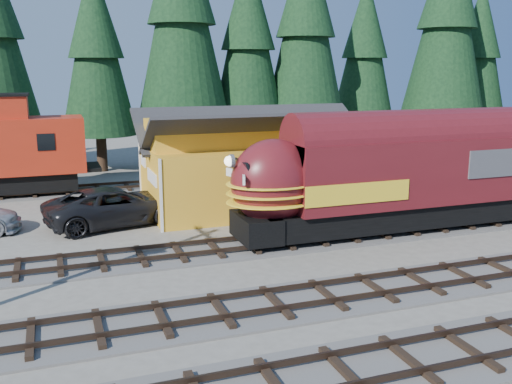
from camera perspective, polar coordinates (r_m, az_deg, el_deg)
name	(u,v)px	position (r m, az deg, el deg)	size (l,w,h in m)	color
ground	(361,270)	(21.70, 10.45, -7.68)	(120.00, 120.00, 0.00)	#6B665B
track_siding	(498,219)	(30.60, 23.01, -2.51)	(68.00, 3.20, 0.33)	#4C4947
track_spur	(64,192)	(36.28, -18.68, 0.01)	(32.00, 3.20, 0.33)	#4C4947
depot	(262,153)	(30.25, 0.63, 3.93)	(12.80, 7.00, 5.30)	gold
conifer_backdrop	(290,34)	(45.19, 3.41, 15.53)	(79.72, 22.02, 17.28)	black
locomotive	(386,180)	(26.14, 12.90, 1.20)	(15.42, 3.07, 4.19)	black
pickup_truck_a	(116,206)	(27.98, -13.87, -1.38)	(3.03, 6.56, 1.82)	black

